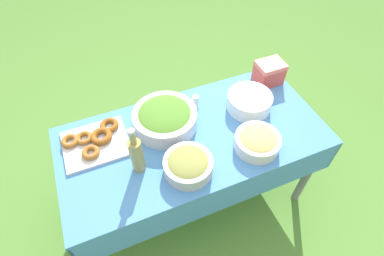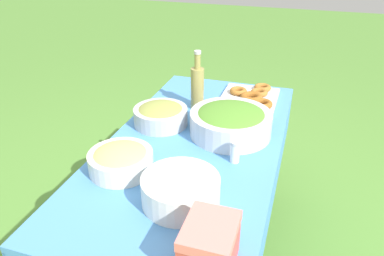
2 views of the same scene
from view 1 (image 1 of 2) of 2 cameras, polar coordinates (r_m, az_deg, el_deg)
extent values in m
plane|color=#568C38|center=(2.25, 0.19, -12.73)|extent=(14.00, 14.00, 0.00)
cube|color=#4C8CD1|center=(1.67, 0.25, -1.72)|extent=(1.48, 0.72, 0.02)
cube|color=#4C8CD1|center=(1.98, -3.73, 3.47)|extent=(1.48, 0.01, 0.22)
cube|color=#4C8CD1|center=(1.61, 5.27, -13.64)|extent=(1.48, 0.01, 0.22)
cube|color=#4C8CD1|center=(2.07, 19.35, 2.38)|extent=(0.01, 0.72, 0.22)
cube|color=#4C8CD1|center=(1.75, -22.93, -11.33)|extent=(0.01, 0.72, 0.22)
cylinder|color=slate|center=(2.35, 12.78, 3.25)|extent=(0.05, 0.05, 0.68)
cylinder|color=slate|center=(2.10, -20.66, -7.25)|extent=(0.05, 0.05, 0.68)
cylinder|color=slate|center=(2.09, 21.24, -7.96)|extent=(0.05, 0.05, 0.68)
cylinder|color=silver|center=(1.68, -5.15, 1.67)|extent=(0.36, 0.36, 0.10)
ellipsoid|color=#51892D|center=(1.65, -5.23, 2.54)|extent=(0.32, 0.32, 0.07)
cylinder|color=silver|center=(1.62, 12.31, -2.68)|extent=(0.24, 0.24, 0.08)
ellipsoid|color=tan|center=(1.61, 12.45, -2.15)|extent=(0.21, 0.21, 0.07)
cube|color=silver|center=(1.70, -17.83, -2.85)|extent=(0.34, 0.29, 0.02)
torus|color=#A36628|center=(1.73, -22.22, -2.31)|extent=(0.13, 0.13, 0.03)
torus|color=#A36628|center=(1.72, -19.86, -1.79)|extent=(0.13, 0.13, 0.03)
torus|color=#93561E|center=(1.74, -15.48, 0.52)|extent=(0.13, 0.13, 0.03)
torus|color=#93561E|center=(1.69, -16.89, -1.52)|extent=(0.14, 0.14, 0.03)
torus|color=#A36628|center=(1.64, -18.73, -4.41)|extent=(0.13, 0.13, 0.03)
cylinder|color=white|center=(1.84, 10.67, 4.00)|extent=(0.26, 0.26, 0.01)
cylinder|color=white|center=(1.83, 10.72, 4.27)|extent=(0.26, 0.26, 0.01)
cylinder|color=white|center=(1.82, 10.77, 4.53)|extent=(0.26, 0.26, 0.01)
cylinder|color=white|center=(1.81, 10.83, 4.80)|extent=(0.26, 0.26, 0.01)
cylinder|color=white|center=(1.80, 10.88, 5.07)|extent=(0.26, 0.26, 0.01)
cylinder|color=white|center=(1.79, 10.94, 5.34)|extent=(0.26, 0.26, 0.01)
cylinder|color=white|center=(1.79, 11.00, 5.61)|extent=(0.26, 0.26, 0.01)
cylinder|color=white|center=(1.78, 11.05, 5.89)|extent=(0.26, 0.26, 0.01)
cylinder|color=#998E4C|center=(1.48, -10.45, -5.25)|extent=(0.07, 0.07, 0.21)
cylinder|color=#998E4C|center=(1.37, -11.27, -1.83)|extent=(0.03, 0.03, 0.07)
cylinder|color=#B7B7B7|center=(1.33, -11.56, -0.65)|extent=(0.03, 0.03, 0.01)
cylinder|color=#B2B7BC|center=(1.50, -0.74, -7.22)|extent=(0.25, 0.25, 0.08)
ellipsoid|color=olive|center=(1.48, -0.75, -6.66)|extent=(0.22, 0.22, 0.07)
cube|color=#E04C42|center=(2.01, 14.39, 9.88)|extent=(0.17, 0.13, 0.12)
cube|color=#FF7A70|center=(1.96, 14.79, 11.49)|extent=(0.17, 0.14, 0.03)
cylinder|color=white|center=(1.78, 0.67, 4.79)|extent=(0.04, 0.04, 0.08)
cylinder|color=silver|center=(1.75, 0.68, 5.83)|extent=(0.04, 0.04, 0.01)
camera|label=2|loc=(2.26, 33.51, 30.94)|focal=35.00mm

